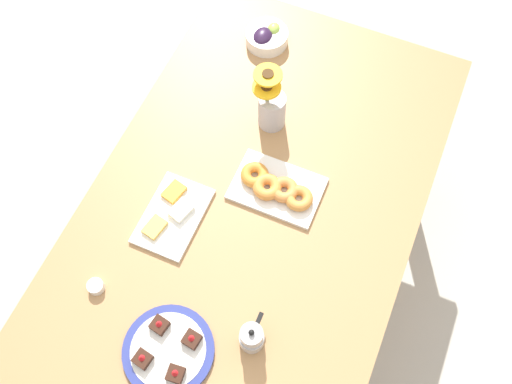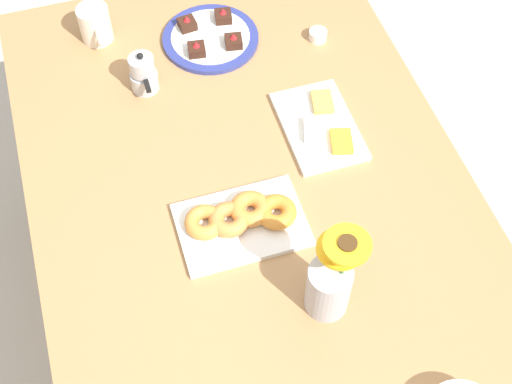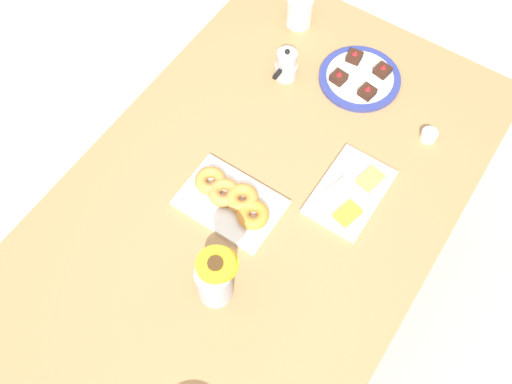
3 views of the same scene
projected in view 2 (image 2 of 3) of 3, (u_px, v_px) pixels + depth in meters
ground_plane at (256, 332)px, 2.22m from camera, size 6.00×6.00×0.00m
dining_table at (256, 222)px, 1.68m from camera, size 1.60×1.00×0.74m
coffee_mug at (95, 24)px, 1.87m from camera, size 0.12×0.08×0.10m
cheese_platter at (320, 126)px, 1.73m from camera, size 0.26×0.17×0.03m
croissant_platter at (241, 219)px, 1.56m from camera, size 0.19×0.28×0.05m
jam_cup_honey at (318, 35)px, 1.90m from camera, size 0.05×0.05×0.03m
dessert_plate at (211, 38)px, 1.90m from camera, size 0.26×0.26×0.05m
flower_vase at (330, 284)px, 1.40m from camera, size 0.11×0.11×0.25m
moka_pot at (143, 74)px, 1.77m from camera, size 0.11×0.07×0.12m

